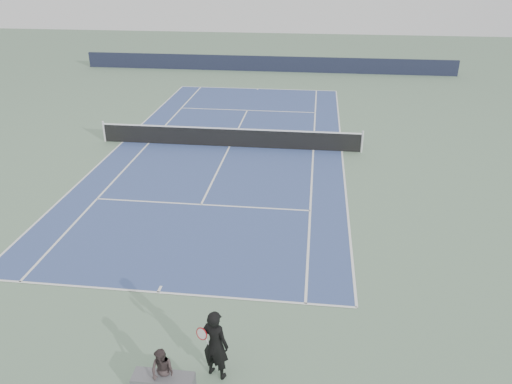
# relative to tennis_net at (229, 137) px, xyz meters

# --- Properties ---
(ground) EXTENTS (80.00, 80.00, 0.00)m
(ground) POSITION_rel_tennis_net_xyz_m (0.00, 0.00, -0.50)
(ground) COLOR slate
(court_surface) EXTENTS (10.97, 23.77, 0.01)m
(court_surface) POSITION_rel_tennis_net_xyz_m (0.00, 0.00, -0.50)
(court_surface) COLOR #364A81
(court_surface) RESTS_ON ground
(tennis_net) EXTENTS (12.90, 0.10, 1.07)m
(tennis_net) POSITION_rel_tennis_net_xyz_m (0.00, 0.00, 0.00)
(tennis_net) COLOR silver
(tennis_net) RESTS_ON ground
(windscreen_far) EXTENTS (30.00, 0.25, 1.20)m
(windscreen_far) POSITION_rel_tennis_net_xyz_m (0.00, 17.88, 0.10)
(windscreen_far) COLOR black
(windscreen_far) RESTS_ON ground
(tennis_player) EXTENTS (0.84, 0.67, 1.76)m
(tennis_player) POSITION_rel_tennis_net_xyz_m (2.21, -14.64, 0.37)
(tennis_player) COLOR black
(tennis_player) RESTS_ON ground
(spectator_bench) EXTENTS (1.39, 0.82, 1.14)m
(spectator_bench) POSITION_rel_tennis_net_xyz_m (1.17, -15.24, -0.11)
(spectator_bench) COLOR #58585D
(spectator_bench) RESTS_ON ground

